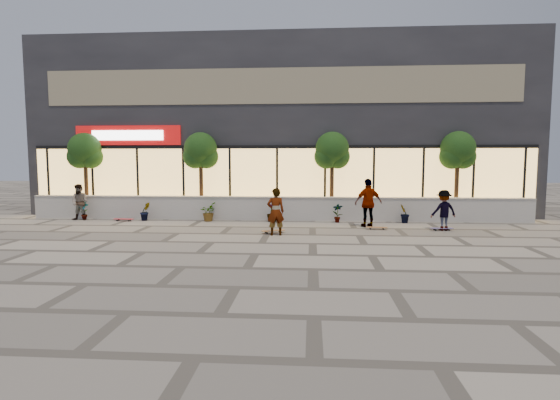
# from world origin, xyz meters

# --- Properties ---
(ground) EXTENTS (80.00, 80.00, 0.00)m
(ground) POSITION_xyz_m (0.00, 0.00, 0.00)
(ground) COLOR gray
(ground) RESTS_ON ground
(planter_wall) EXTENTS (22.00, 0.42, 1.04)m
(planter_wall) POSITION_xyz_m (0.00, 7.00, 0.52)
(planter_wall) COLOR beige
(planter_wall) RESTS_ON ground
(retail_building) EXTENTS (24.00, 9.17, 8.50)m
(retail_building) POSITION_xyz_m (-0.00, 12.49, 4.25)
(retail_building) COLOR #222227
(retail_building) RESTS_ON ground
(shrub_a) EXTENTS (0.43, 0.29, 0.81)m
(shrub_a) POSITION_xyz_m (-8.50, 6.45, 0.41)
(shrub_a) COLOR #173611
(shrub_a) RESTS_ON ground
(shrub_b) EXTENTS (0.57, 0.57, 0.81)m
(shrub_b) POSITION_xyz_m (-5.70, 6.45, 0.41)
(shrub_b) COLOR #173611
(shrub_b) RESTS_ON ground
(shrub_c) EXTENTS (0.68, 0.77, 0.81)m
(shrub_c) POSITION_xyz_m (-2.90, 6.45, 0.41)
(shrub_c) COLOR #173611
(shrub_c) RESTS_ON ground
(shrub_d) EXTENTS (0.64, 0.64, 0.81)m
(shrub_d) POSITION_xyz_m (-0.10, 6.45, 0.41)
(shrub_d) COLOR #173611
(shrub_d) RESTS_ON ground
(shrub_e) EXTENTS (0.46, 0.35, 0.81)m
(shrub_e) POSITION_xyz_m (2.70, 6.45, 0.41)
(shrub_e) COLOR #173611
(shrub_e) RESTS_ON ground
(shrub_f) EXTENTS (0.55, 0.57, 0.81)m
(shrub_f) POSITION_xyz_m (5.50, 6.45, 0.41)
(shrub_f) COLOR #173611
(shrub_f) RESTS_ON ground
(tree_west) EXTENTS (1.60, 1.50, 3.92)m
(tree_west) POSITION_xyz_m (-9.00, 7.70, 2.99)
(tree_west) COLOR #4C331B
(tree_west) RESTS_ON ground
(tree_midwest) EXTENTS (1.60, 1.50, 3.92)m
(tree_midwest) POSITION_xyz_m (-3.50, 7.70, 2.99)
(tree_midwest) COLOR #4C331B
(tree_midwest) RESTS_ON ground
(tree_mideast) EXTENTS (1.60, 1.50, 3.92)m
(tree_mideast) POSITION_xyz_m (2.50, 7.70, 2.99)
(tree_mideast) COLOR #4C331B
(tree_mideast) RESTS_ON ground
(tree_east) EXTENTS (1.60, 1.50, 3.92)m
(tree_east) POSITION_xyz_m (8.00, 7.70, 2.99)
(tree_east) COLOR #4C331B
(tree_east) RESTS_ON ground
(skater_center) EXTENTS (0.68, 0.51, 1.68)m
(skater_center) POSITION_xyz_m (0.33, 3.11, 0.84)
(skater_center) COLOR white
(skater_center) RESTS_ON ground
(skater_left) EXTENTS (0.78, 0.61, 1.60)m
(skater_left) POSITION_xyz_m (-8.58, 6.30, 0.80)
(skater_left) COLOR #92805E
(skater_left) RESTS_ON ground
(skater_right_near) EXTENTS (1.22, 0.78, 1.92)m
(skater_right_near) POSITION_xyz_m (3.84, 5.28, 0.96)
(skater_right_near) COLOR silver
(skater_right_near) RESTS_ON ground
(skater_right_far) EXTENTS (1.10, 0.79, 1.53)m
(skater_right_far) POSITION_xyz_m (6.56, 4.62, 0.77)
(skater_right_far) COLOR maroon
(skater_right_far) RESTS_ON ground
(skateboard_center) EXTENTS (0.88, 0.56, 0.10)m
(skateboard_center) POSITION_xyz_m (0.20, 3.57, 0.09)
(skateboard_center) COLOR #A16534
(skateboard_center) RESTS_ON ground
(skateboard_left) EXTENTS (0.88, 0.28, 0.10)m
(skateboard_left) POSITION_xyz_m (-6.58, 6.20, 0.09)
(skateboard_left) COLOR red
(skateboard_left) RESTS_ON ground
(skateboard_right_near) EXTENTS (0.82, 0.29, 0.10)m
(skateboard_right_near) POSITION_xyz_m (4.09, 4.65, 0.08)
(skateboard_right_near) COLOR brown
(skateboard_right_near) RESTS_ON ground
(skateboard_right_far) EXTENTS (0.86, 0.29, 0.10)m
(skateboard_right_far) POSITION_xyz_m (6.50, 4.58, 0.08)
(skateboard_right_far) COLOR #534986
(skateboard_right_far) RESTS_ON ground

